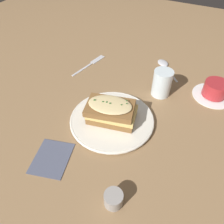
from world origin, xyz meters
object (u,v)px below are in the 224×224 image
(teacup_with_saucer, at_px, (215,90))
(water_glass, at_px, (162,83))
(napkin, at_px, (52,158))
(dinner_plate, at_px, (112,120))
(fork, at_px, (92,63))
(sandwich, at_px, (111,111))
(condiment_pot, at_px, (114,199))
(spoon, at_px, (164,64))

(teacup_with_saucer, bearing_deg, water_glass, -161.91)
(teacup_with_saucer, bearing_deg, napkin, -131.49)
(dinner_plate, distance_m, fork, 0.35)
(sandwich, height_order, fork, sandwich)
(dinner_plate, bearing_deg, condiment_pot, 27.85)
(sandwich, distance_m, spoon, 0.40)
(dinner_plate, xyz_separation_m, water_glass, (-0.20, 0.09, 0.04))
(dinner_plate, relative_size, condiment_pot, 5.92)
(spoon, bearing_deg, condiment_pot, -125.21)
(fork, bearing_deg, teacup_with_saucer, 11.80)
(water_glass, bearing_deg, spoon, -166.48)
(napkin, bearing_deg, condiment_pot, 81.34)
(dinner_plate, bearing_deg, spoon, 173.14)
(dinner_plate, relative_size, sandwich, 1.60)
(sandwich, relative_size, napkin, 1.44)
(spoon, bearing_deg, napkin, -144.58)
(napkin, bearing_deg, teacup_with_saucer, 143.52)
(teacup_with_saucer, relative_size, spoon, 1.04)
(napkin, height_order, condiment_pot, condiment_pot)
(dinner_plate, distance_m, condiment_pot, 0.26)
(sandwich, height_order, spoon, sandwich)
(spoon, relative_size, condiment_pot, 3.06)
(sandwich, xyz_separation_m, water_glass, (-0.20, 0.09, 0.00))
(sandwich, xyz_separation_m, fork, (-0.27, -0.23, -0.04))
(spoon, bearing_deg, teacup_with_saucer, -69.49)
(water_glass, bearing_deg, teacup_with_saucer, 113.10)
(teacup_with_saucer, bearing_deg, dinner_plate, -138.95)
(dinner_plate, relative_size, napkin, 2.30)
(fork, distance_m, condiment_pot, 0.61)
(water_glass, relative_size, fork, 0.50)
(napkin, bearing_deg, spoon, 167.44)
(teacup_with_saucer, xyz_separation_m, water_glass, (0.07, -0.17, 0.02))
(spoon, bearing_deg, dinner_plate, -138.88)
(water_glass, xyz_separation_m, napkin, (0.40, -0.18, -0.05))
(teacup_with_saucer, relative_size, condiment_pot, 3.19)
(water_glass, height_order, spoon, water_glass)
(condiment_pot, bearing_deg, teacup_with_saucer, 163.93)
(water_glass, distance_m, condiment_pot, 0.43)
(water_glass, xyz_separation_m, fork, (-0.06, -0.32, -0.05))
(spoon, distance_m, condiment_pot, 0.62)
(dinner_plate, xyz_separation_m, fork, (-0.27, -0.23, -0.01))
(fork, xyz_separation_m, napkin, (0.46, 0.15, 0.00))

